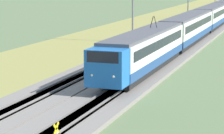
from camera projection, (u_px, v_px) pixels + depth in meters
The scene contains 7 objects.
ballast_main at pixel (161, 39), 71.15m from camera, with size 240.00×4.40×0.30m.
ballast_adjacent at pixel (194, 40), 69.71m from camera, with size 240.00×4.40×0.30m.
track_main at pixel (161, 39), 71.15m from camera, with size 240.00×1.57×0.45m.
track_adjacent at pixel (194, 40), 69.71m from camera, with size 240.00×1.57×0.45m.
grass_verge at pixel (110, 38), 73.43m from camera, with size 240.00×13.88×0.12m.
passenger_train at pixel (202, 20), 75.22m from camera, with size 83.55×2.88×4.96m.
catenary_mast_mid at pixel (133, 4), 67.66m from camera, with size 0.22×2.56×9.61m.
Camera 1 is at (-19.08, -16.56, 8.71)m, focal length 85.00 mm.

